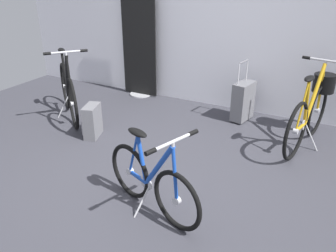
# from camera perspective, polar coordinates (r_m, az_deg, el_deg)

# --- Properties ---
(ground_plane) EXTENTS (7.39, 7.39, 0.00)m
(ground_plane) POSITION_cam_1_polar(r_m,az_deg,el_deg) (3.46, -2.81, -9.14)
(ground_plane) COLOR #38383F
(back_wall) EXTENTS (7.39, 0.10, 2.78)m
(back_wall) POSITION_cam_1_polar(r_m,az_deg,el_deg) (5.03, 10.84, 18.26)
(back_wall) COLOR silver
(back_wall) RESTS_ON ground_plane
(floor_banner_stand) EXTENTS (0.60, 0.36, 1.63)m
(floor_banner_stand) POSITION_cam_1_polar(r_m,az_deg,el_deg) (5.58, -4.81, 12.31)
(floor_banner_stand) COLOR #B7B7BC
(floor_banner_stand) RESTS_ON ground_plane
(folding_bike_foreground) EXTENTS (1.07, 0.54, 0.79)m
(folding_bike_foreground) POSITION_cam_1_polar(r_m,az_deg,el_deg) (2.92, -2.77, -9.07)
(folding_bike_foreground) COLOR black
(folding_bike_foreground) RESTS_ON ground_plane
(display_bike_left) EXTENTS (1.15, 0.98, 1.02)m
(display_bike_left) POSITION_cam_1_polar(r_m,az_deg,el_deg) (4.94, -16.30, 5.57)
(display_bike_left) COLOR black
(display_bike_left) RESTS_ON ground_plane
(display_bike_right) EXTENTS (0.53, 1.41, 0.99)m
(display_bike_right) POSITION_cam_1_polar(r_m,az_deg,el_deg) (4.34, 22.93, 2.86)
(display_bike_right) COLOR black
(display_bike_right) RESTS_ON ground_plane
(rolling_suitcase) EXTENTS (0.25, 0.39, 0.83)m
(rolling_suitcase) POSITION_cam_1_polar(r_m,az_deg,el_deg) (4.79, 12.41, 4.11)
(rolling_suitcase) COLOR slate
(rolling_suitcase) RESTS_ON ground_plane
(backpack_on_floor) EXTENTS (0.25, 0.34, 0.41)m
(backpack_on_floor) POSITION_cam_1_polar(r_m,az_deg,el_deg) (4.35, -12.57, 0.76)
(backpack_on_floor) COLOR slate
(backpack_on_floor) RESTS_ON ground_plane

